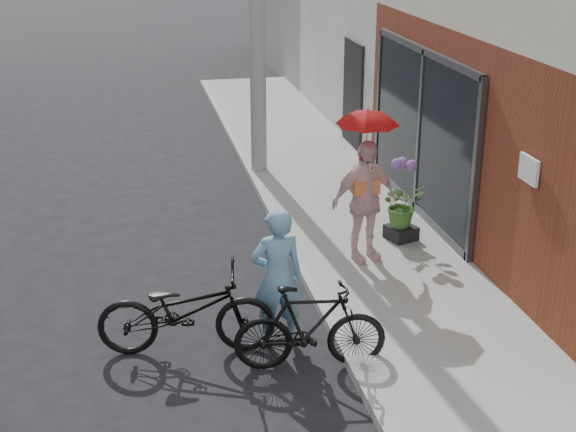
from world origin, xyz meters
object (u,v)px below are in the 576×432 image
object	(u,v)px
officer	(277,277)
planter	(401,232)
bike_left	(186,311)
kimono_woman	(364,201)
bike_right	(310,327)

from	to	relation	value
officer	planter	bearing A→B (deg)	-138.61
bike_left	kimono_woman	size ratio (longest dim) A/B	1.16
planter	bike_left	bearing A→B (deg)	-145.05
bike_right	kimono_woman	xyz separation A→B (m)	(1.28, 2.33, 0.46)
bike_left	bike_right	bearing A→B (deg)	-107.32
kimono_woman	bike_left	bearing A→B (deg)	-160.64
officer	kimono_woman	world-z (taller)	kimono_woman
officer	bike_right	xyz separation A→B (m)	(0.23, -0.61, -0.32)
officer	kimono_woman	size ratio (longest dim) A/B	0.97
bike_left	planter	size ratio (longest dim) A/B	5.10
bike_right	kimono_woman	bearing A→B (deg)	-21.76
bike_right	officer	bearing A→B (deg)	27.38
kimono_woman	bike_right	bearing A→B (deg)	-134.14
officer	kimono_woman	bearing A→B (deg)	-134.93
bike_right	planter	bearing A→B (deg)	-28.14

